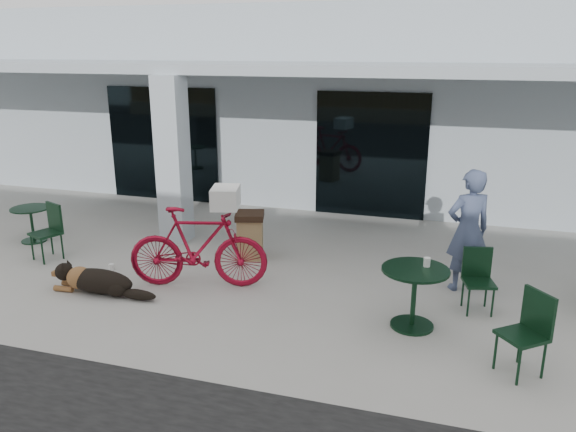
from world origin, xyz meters
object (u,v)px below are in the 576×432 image
(cafe_chair_far_a, at_px, (479,282))
(cafe_table_far, at_px, (414,298))
(cafe_chair_far_b, at_px, (522,335))
(bicycle, at_px, (198,247))
(dog, at_px, (99,280))
(cafe_chair_near, at_px, (45,233))
(trash_receptacle, at_px, (250,235))
(person, at_px, (468,231))
(cafe_table_near, at_px, (32,225))

(cafe_chair_far_a, bearing_deg, cafe_table_far, -152.97)
(cafe_table_far, xyz_separation_m, cafe_chair_far_b, (1.26, -0.80, 0.08))
(bicycle, relative_size, dog, 1.63)
(cafe_chair_near, xyz_separation_m, cafe_table_far, (6.36, -0.67, -0.08))
(cafe_chair_near, height_order, cafe_chair_far_b, cafe_chair_far_b)
(bicycle, xyz_separation_m, trash_receptacle, (0.32, 1.40, -0.23))
(dog, relative_size, person, 0.69)
(cafe_table_far, bearing_deg, cafe_table_near, 169.17)
(cafe_chair_far_a, relative_size, person, 0.48)
(bicycle, distance_m, person, 4.11)
(bicycle, bearing_deg, cafe_table_far, -111.13)
(cafe_chair_near, distance_m, cafe_table_far, 6.40)
(cafe_table_far, bearing_deg, bicycle, 173.25)
(cafe_chair_near, relative_size, cafe_chair_far_b, 1.00)
(dog, xyz_separation_m, cafe_chair_far_b, (5.90, -0.50, 0.28))
(cafe_chair_near, bearing_deg, trash_receptacle, 40.99)
(cafe_chair_far_b, bearing_deg, cafe_table_far, -161.84)
(bicycle, relative_size, trash_receptacle, 2.58)
(cafe_chair_near, distance_m, trash_receptacle, 3.56)
(cafe_chair_near, height_order, cafe_chair_far_a, cafe_chair_near)
(trash_receptacle, bearing_deg, bicycle, -103.01)
(bicycle, relative_size, cafe_chair_near, 2.17)
(trash_receptacle, bearing_deg, cafe_chair_far_a, -15.71)
(dog, distance_m, cafe_chair_near, 1.99)
(cafe_chair_far_a, xyz_separation_m, trash_receptacle, (-3.81, 1.07, -0.04))
(cafe_table_near, relative_size, cafe_chair_far_a, 0.79)
(bicycle, height_order, cafe_chair_far_b, bicycle)
(person, bearing_deg, cafe_chair_near, -21.32)
(bicycle, distance_m, cafe_table_far, 3.33)
(cafe_chair_far_a, xyz_separation_m, person, (-0.19, 0.76, 0.50))
(bicycle, relative_size, cafe_chair_far_a, 2.37)
(dog, relative_size, trash_receptacle, 1.58)
(cafe_table_far, height_order, person, person)
(cafe_chair_far_b, bearing_deg, dog, -134.21)
(cafe_table_near, bearing_deg, trash_receptacle, 5.28)
(dog, height_order, cafe_table_far, cafe_table_far)
(cafe_table_near, bearing_deg, cafe_chair_near, -38.16)
(cafe_chair_far_b, height_order, trash_receptacle, cafe_chair_far_b)
(dog, bearing_deg, trash_receptacle, 48.09)
(bicycle, xyz_separation_m, cafe_chair_far_b, (4.56, -1.19, -0.15))
(dog, bearing_deg, cafe_table_far, 0.30)
(dog, xyz_separation_m, cafe_chair_near, (-1.72, 0.97, 0.27))
(cafe_table_far, distance_m, cafe_chair_far_a, 1.10)
(cafe_table_near, bearing_deg, cafe_table_far, -10.83)
(dog, bearing_deg, cafe_table_near, 144.00)
(dog, bearing_deg, person, 15.21)
(cafe_table_near, height_order, person, person)
(dog, bearing_deg, cafe_chair_far_b, -8.25)
(cafe_table_near, bearing_deg, bicycle, -14.13)
(person, xyz_separation_m, trash_receptacle, (-3.63, 0.31, -0.53))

